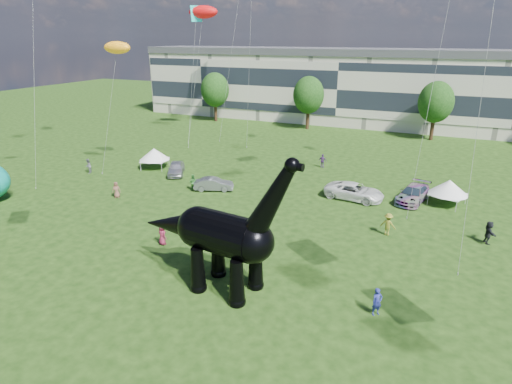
% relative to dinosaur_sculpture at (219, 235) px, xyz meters
% --- Properties ---
extents(ground, '(220.00, 220.00, 0.00)m').
position_rel_dinosaur_sculpture_xyz_m(ground, '(2.04, -3.40, -3.65)').
color(ground, '#16330C').
rests_on(ground, ground).
extents(terrace_row, '(78.00, 11.00, 12.00)m').
position_rel_dinosaur_sculpture_xyz_m(terrace_row, '(-5.96, 58.60, 2.35)').
color(terrace_row, beige).
rests_on(terrace_row, ground).
extents(tree_far_left, '(5.20, 5.20, 9.44)m').
position_rel_dinosaur_sculpture_xyz_m(tree_far_left, '(-27.96, 49.60, 2.64)').
color(tree_far_left, '#382314').
rests_on(tree_far_left, ground).
extents(tree_mid_left, '(5.20, 5.20, 9.44)m').
position_rel_dinosaur_sculpture_xyz_m(tree_mid_left, '(-9.96, 49.60, 2.64)').
color(tree_mid_left, '#382314').
rests_on(tree_mid_left, ground).
extents(tree_mid_right, '(5.20, 5.20, 9.44)m').
position_rel_dinosaur_sculpture_xyz_m(tree_mid_right, '(10.04, 49.60, 2.64)').
color(tree_mid_right, '#382314').
rests_on(tree_mid_right, ground).
extents(dinosaur_sculpture, '(11.88, 3.70, 9.67)m').
position_rel_dinosaur_sculpture_xyz_m(dinosaur_sculpture, '(0.00, 0.00, 0.00)').
color(dinosaur_sculpture, black).
rests_on(dinosaur_sculpture, ground).
extents(car_silver, '(3.66, 4.71, 1.50)m').
position_rel_dinosaur_sculpture_xyz_m(car_silver, '(-16.01, 18.69, -2.90)').
color(car_silver, silver).
rests_on(car_silver, ground).
extents(car_grey, '(4.31, 2.88, 1.34)m').
position_rel_dinosaur_sculpture_xyz_m(car_grey, '(-9.37, 15.75, -2.98)').
color(car_grey, slate).
rests_on(car_grey, ground).
extents(car_white, '(6.01, 3.29, 1.60)m').
position_rel_dinosaur_sculpture_xyz_m(car_white, '(4.54, 19.15, -2.85)').
color(car_white, white).
rests_on(car_white, ground).
extents(car_dark, '(3.29, 5.73, 1.56)m').
position_rel_dinosaur_sculpture_xyz_m(car_dark, '(9.90, 20.83, -2.87)').
color(car_dark, '#595960').
rests_on(car_dark, ground).
extents(gazebo_near, '(4.50, 4.50, 2.48)m').
position_rel_dinosaur_sculpture_xyz_m(gazebo_near, '(12.94, 21.31, -1.91)').
color(gazebo_near, white).
rests_on(gazebo_near, ground).
extents(gazebo_left, '(4.38, 4.38, 2.48)m').
position_rel_dinosaur_sculpture_xyz_m(gazebo_left, '(-19.81, 19.79, -1.91)').
color(gazebo_left, white).
rests_on(gazebo_left, ground).
extents(visitors, '(48.48, 46.30, 1.90)m').
position_rel_dinosaur_sculpture_xyz_m(visitors, '(1.36, 9.92, -2.76)').
color(visitors, olive).
rests_on(visitors, ground).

